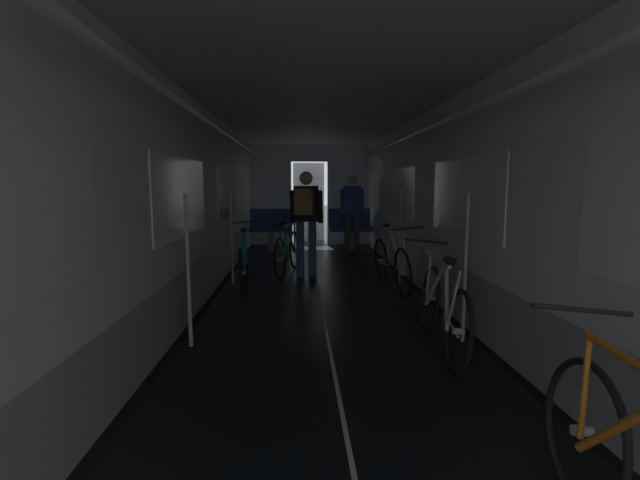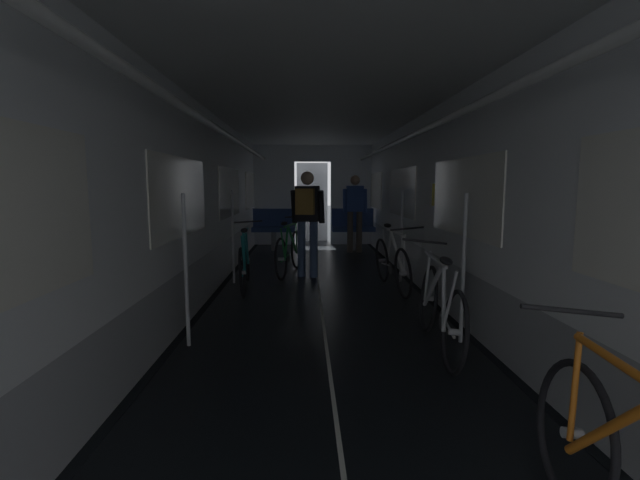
# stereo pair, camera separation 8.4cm
# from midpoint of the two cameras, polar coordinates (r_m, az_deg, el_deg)

# --- Properties ---
(train_car_shell) EXTENTS (3.14, 12.34, 2.57)m
(train_car_shell) POSITION_cam_midpoint_polar(r_m,az_deg,el_deg) (5.42, -0.38, 9.58)
(train_car_shell) COLOR black
(train_car_shell) RESTS_ON ground
(bench_seat_far_left) EXTENTS (0.98, 0.51, 0.95)m
(bench_seat_far_left) POSITION_cam_midpoint_polar(r_m,az_deg,el_deg) (9.95, -6.69, 1.91)
(bench_seat_far_left) COLOR gray
(bench_seat_far_left) RESTS_ON ground
(bench_seat_far_right) EXTENTS (0.98, 0.51, 0.95)m
(bench_seat_far_right) POSITION_cam_midpoint_polar(r_m,az_deg,el_deg) (9.99, 3.67, 1.97)
(bench_seat_far_right) COLOR gray
(bench_seat_far_right) RESTS_ON ground
(bicycle_silver) EXTENTS (0.44, 1.69, 0.95)m
(bicycle_silver) POSITION_cam_midpoint_polar(r_m,az_deg,el_deg) (4.09, 15.10, -8.52)
(bicycle_silver) COLOR black
(bicycle_silver) RESTS_ON ground
(bicycle_teal) EXTENTS (0.44, 1.69, 0.94)m
(bicycle_teal) POSITION_cam_midpoint_polar(r_m,az_deg,el_deg) (6.28, -10.31, -2.91)
(bicycle_teal) COLOR black
(bicycle_teal) RESTS_ON ground
(bicycle_white) EXTENTS (0.44, 1.69, 0.95)m
(bicycle_white) POSITION_cam_midpoint_polar(r_m,az_deg,el_deg) (6.25, 8.89, -2.94)
(bicycle_white) COLOR black
(bicycle_white) RESTS_ON ground
(person_cyclist_aisle) EXTENTS (0.56, 0.44, 1.69)m
(person_cyclist_aisle) POSITION_cam_midpoint_polar(r_m,az_deg,el_deg) (6.92, -2.22, 3.39)
(person_cyclist_aisle) COLOR #384C75
(person_cyclist_aisle) RESTS_ON ground
(bicycle_green_in_aisle) EXTENTS (0.56, 1.67, 0.94)m
(bicycle_green_in_aisle) POSITION_cam_midpoint_polar(r_m,az_deg,el_deg) (7.25, -4.59, -1.47)
(bicycle_green_in_aisle) COLOR black
(bicycle_green_in_aisle) RESTS_ON ground
(person_standing_near_bench) EXTENTS (0.53, 0.23, 1.69)m
(person_standing_near_bench) POSITION_cam_midpoint_polar(r_m,az_deg,el_deg) (9.59, 3.96, 4.19)
(person_standing_near_bench) COLOR brown
(person_standing_near_bench) RESTS_ON ground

